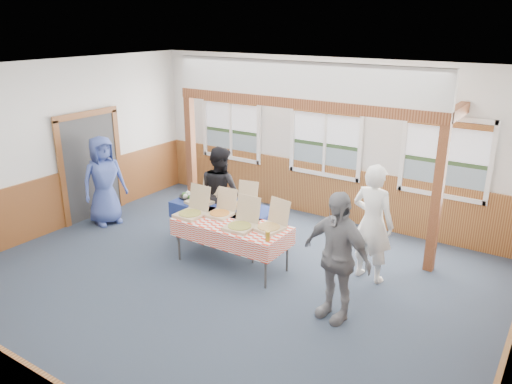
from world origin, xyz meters
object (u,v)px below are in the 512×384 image
table_left (223,208)px  table_right (231,226)px  woman_black (221,192)px  person_grey (336,256)px  woman_white (372,223)px  man_blue (104,180)px

table_left → table_right: bearing=-36.2°
woman_black → person_grey: size_ratio=0.95×
person_grey → woman_white: bearing=103.2°
table_left → person_grey: (2.64, -1.02, 0.21)m
table_left → woman_black: (-0.27, 0.29, 0.16)m
table_left → person_grey: person_grey is taller
table_left → woman_black: size_ratio=1.13×
woman_white → person_grey: bearing=98.0°
table_right → man_blue: bearing=163.4°
table_left → woman_black: 0.43m
table_left → woman_white: woman_white is taller
table_right → person_grey: bearing=-26.7°
table_right → man_blue: man_blue is taller
table_right → person_grey: person_grey is taller
table_left → woman_black: bearing=141.3°
woman_black → man_blue: man_blue is taller
table_right → woman_black: size_ratio=1.19×
table_right → man_blue: size_ratio=1.16×
table_right → table_left: bearing=121.7°
woman_black → man_blue: size_ratio=0.97×
table_right → person_grey: size_ratio=1.13×
woman_white → woman_black: (-2.92, 0.02, -0.07)m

